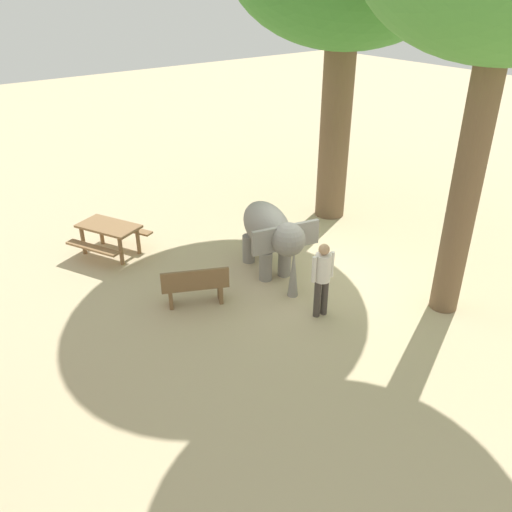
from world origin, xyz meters
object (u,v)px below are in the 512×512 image
object	(u,v)px
picnic_table_near	(109,232)
wooden_bench	(195,285)
elephant	(271,233)
person_handler	(322,275)

from	to	relation	value
picnic_table_near	wooden_bench	bearing A→B (deg)	-17.16
wooden_bench	picnic_table_near	size ratio (longest dim) A/B	0.72
elephant	person_handler	world-z (taller)	elephant
wooden_bench	person_handler	bearing A→B (deg)	-20.12
person_handler	picnic_table_near	bearing A→B (deg)	32.55
elephant	wooden_bench	distance (m)	2.18
elephant	picnic_table_near	distance (m)	4.08
wooden_bench	elephant	bearing A→B (deg)	28.58
elephant	wooden_bench	world-z (taller)	elephant
person_handler	picnic_table_near	world-z (taller)	person_handler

